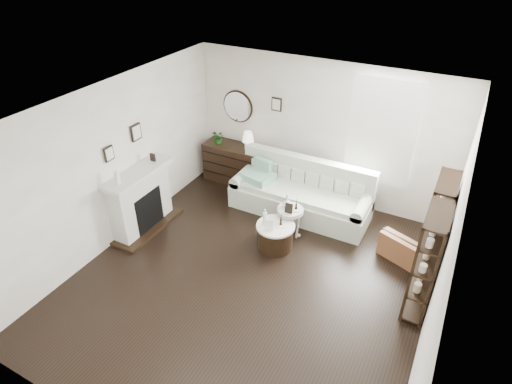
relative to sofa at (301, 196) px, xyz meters
The scene contains 18 objects.
room 1.61m from the sofa, 38.69° to the left, with size 5.50×5.50×5.50m.
fireplace 2.89m from the sofa, 141.94° to the right, with size 0.50×1.40×1.84m.
shelf_unit_far 2.48m from the sofa, 12.57° to the right, with size 0.30×0.80×1.60m.
shelf_unit_near 2.81m from the sofa, 31.06° to the right, with size 0.30×0.80×1.60m.
sofa is the anchor object (origin of this frame).
quilt 0.89m from the sofa, behind, with size 0.55×0.45×0.14m, color #238268.
suitcase 2.01m from the sofa, 16.31° to the right, with size 0.65×0.22×0.43m, color brown.
dresser 1.74m from the sofa, 166.99° to the left, with size 1.21×0.52×0.81m.
table_lamp 1.54m from the sofa, 163.71° to the left, with size 0.24×0.24×0.37m, color beige, non-canonical shape.
potted_plant 2.12m from the sofa, behind, with size 0.26×0.22×0.29m, color #195117.
drum_table 1.20m from the sofa, 88.32° to the right, with size 0.64×0.64×0.45m.
pedestal_table 0.81m from the sofa, 81.80° to the right, with size 0.45×0.45×0.55m.
eiffel_drum 1.17m from the sofa, 84.70° to the right, with size 0.11×0.11×0.19m, color black, non-canonical shape.
bottle_drum 1.30m from the sofa, 95.67° to the right, with size 0.07×0.07×0.30m, color silver.
card_frame_drum 1.37m from the sofa, 90.40° to the right, with size 0.14×0.01×0.19m, color white.
eiffel_ped 0.84m from the sofa, 74.98° to the right, with size 0.11×0.11×0.19m, color black, non-canonical shape.
flask_ped 0.83m from the sofa, 87.49° to the right, with size 0.14×0.14×0.25m, color silver, non-canonical shape.
card_frame_ped 0.96m from the sofa, 81.63° to the right, with size 0.13×0.01×0.18m, color black.
Camera 1 is at (2.32, -4.23, 4.67)m, focal length 30.00 mm.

